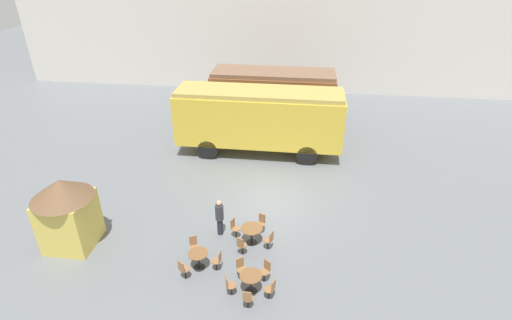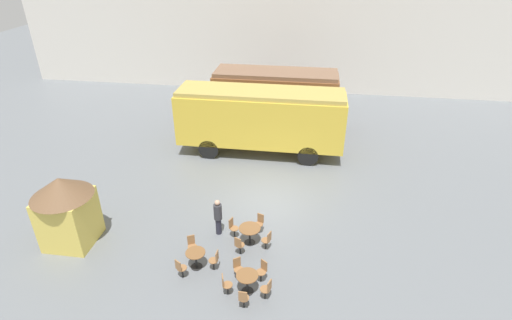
{
  "view_description": "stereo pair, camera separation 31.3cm",
  "coord_description": "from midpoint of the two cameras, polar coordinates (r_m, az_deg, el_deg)",
  "views": [
    {
      "loc": [
        1.35,
        -15.49,
        10.79
      ],
      "look_at": [
        -0.75,
        1.0,
        1.6
      ],
      "focal_mm": 28.0,
      "sensor_mm": 36.0,
      "label": 1
    },
    {
      "loc": [
        1.66,
        -15.45,
        10.79
      ],
      "look_at": [
        -0.75,
        1.0,
        1.6
      ],
      "focal_mm": 28.0,
      "sensor_mm": 36.0,
      "label": 2
    }
  ],
  "objects": [
    {
      "name": "ground_plane",
      "position": [
        18.92,
        2.28,
        -5.86
      ],
      "size": [
        80.0,
        80.0,
        0.0
      ],
      "primitive_type": "plane",
      "color": "slate"
    },
    {
      "name": "cafe_chair_5",
      "position": [
        14.73,
        1.56,
        -15.37
      ],
      "size": [
        0.4,
        0.4,
        0.87
      ],
      "rotation": [
        0.0,
        0.0,
        10.36
      ],
      "color": "black",
      "rests_on": "ground_plane"
    },
    {
      "name": "ticket_kiosk",
      "position": [
        17.23,
        -25.08,
        -6.14
      ],
      "size": [
        2.34,
        2.34,
        3.0
      ],
      "color": "#DBC151",
      "rests_on": "ground_plane"
    },
    {
      "name": "cafe_chair_8",
      "position": [
        15.71,
        -1.86,
        -11.97
      ],
      "size": [
        0.38,
        0.39,
        0.87
      ],
      "rotation": [
        0.0,
        0.0,
        7.48
      ],
      "color": "black",
      "rests_on": "ground_plane"
    },
    {
      "name": "cafe_chair_4",
      "position": [
        14.11,
        2.27,
        -17.87
      ],
      "size": [
        0.39,
        0.37,
        0.87
      ],
      "rotation": [
        0.0,
        0.0,
        9.11
      ],
      "color": "black",
      "rests_on": "ground_plane"
    },
    {
      "name": "visitor_person",
      "position": [
        16.53,
        -4.9,
        -7.94
      ],
      "size": [
        0.34,
        0.34,
        1.66
      ],
      "color": "#262633",
      "rests_on": "ground_plane"
    },
    {
      "name": "cafe_chair_0",
      "position": [
        15.16,
        -5.26,
        -13.94
      ],
      "size": [
        0.36,
        0.36,
        0.87
      ],
      "rotation": [
        0.0,
        0.0,
        9.39
      ],
      "color": "black",
      "rests_on": "ground_plane"
    },
    {
      "name": "passenger_coach_vintage",
      "position": [
        22.22,
        1.05,
        6.2
      ],
      "size": [
        9.18,
        2.5,
        3.73
      ],
      "color": "gold",
      "rests_on": "ground_plane"
    },
    {
      "name": "passenger_coach_wooden",
      "position": [
        25.83,
        3.14,
        9.25
      ],
      "size": [
        7.75,
        2.65,
        3.66
      ],
      "color": "brown",
      "rests_on": "ground_plane"
    },
    {
      "name": "cafe_chair_6",
      "position": [
        14.82,
        -1.98,
        -15.01
      ],
      "size": [
        0.4,
        0.4,
        0.87
      ],
      "rotation": [
        0.0,
        0.0,
        11.62
      ],
      "color": "black",
      "rests_on": "ground_plane"
    },
    {
      "name": "cafe_chair_9",
      "position": [
        15.94,
        2.22,
        -11.27
      ],
      "size": [
        0.39,
        0.38,
        0.87
      ],
      "rotation": [
        0.0,
        0.0,
        9.05
      ],
      "color": "black",
      "rests_on": "ground_plane"
    },
    {
      "name": "cafe_chair_1",
      "position": [
        15.89,
        -8.6,
        -11.79
      ],
      "size": [
        0.39,
        0.4,
        0.87
      ],
      "rotation": [
        0.0,
        0.0,
        11.48
      ],
      "color": "black",
      "rests_on": "ground_plane"
    },
    {
      "name": "cafe_chair_11",
      "position": [
        16.57,
        -2.79,
        -9.46
      ],
      "size": [
        0.39,
        0.38,
        0.87
      ],
      "rotation": [
        0.0,
        0.0,
        12.19
      ],
      "color": "black",
      "rests_on": "ground_plane"
    },
    {
      "name": "cafe_table_near",
      "position": [
        15.32,
        -8.01,
        -13.45
      ],
      "size": [
        0.74,
        0.74,
        0.72
      ],
      "color": "black",
      "rests_on": "ground_plane"
    },
    {
      "name": "backdrop_wall",
      "position": [
        31.97,
        5.72,
        17.46
      ],
      "size": [
        44.0,
        0.15,
        9.0
      ],
      "color": "silver",
      "rests_on": "ground_plane"
    },
    {
      "name": "cafe_chair_3",
      "position": [
        13.83,
        -1.14,
        -19.11
      ],
      "size": [
        0.36,
        0.36,
        0.87
      ],
      "rotation": [
        0.0,
        0.0,
        7.85
      ],
      "color": "black",
      "rests_on": "ground_plane"
    },
    {
      "name": "cafe_table_mid",
      "position": [
        14.29,
        -0.61,
        -16.67
      ],
      "size": [
        0.77,
        0.77,
        0.78
      ],
      "color": "black",
      "rests_on": "ground_plane"
    },
    {
      "name": "cafe_chair_2",
      "position": [
        15.01,
        -10.17,
        -14.9
      ],
      "size": [
        0.39,
        0.4,
        0.87
      ],
      "rotation": [
        0.0,
        0.0,
        13.57
      ],
      "color": "black",
      "rests_on": "ground_plane"
    },
    {
      "name": "cafe_chair_7",
      "position": [
        14.28,
        -3.76,
        -17.21
      ],
      "size": [
        0.39,
        0.37,
        0.87
      ],
      "rotation": [
        0.0,
        0.0,
        12.88
      ],
      "color": "black",
      "rests_on": "ground_plane"
    },
    {
      "name": "cafe_table_far",
      "position": [
        16.18,
        -0.34,
        -10.12
      ],
      "size": [
        0.87,
        0.87,
        0.75
      ],
      "color": "black",
      "rests_on": "ground_plane"
    },
    {
      "name": "cafe_chair_10",
      "position": [
        16.79,
        1.06,
        -8.84
      ],
      "size": [
        0.38,
        0.39,
        0.87
      ],
      "rotation": [
        0.0,
        0.0,
        10.62
      ],
      "color": "black",
      "rests_on": "ground_plane"
    }
  ]
}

